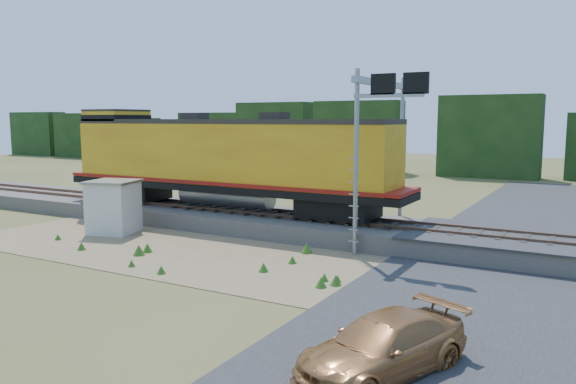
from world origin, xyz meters
The scene contains 11 objects.
ground centered at (0.00, 0.00, 0.00)m, with size 140.00×140.00×0.00m, color #475123.
ballast centered at (0.00, 6.00, 0.40)m, with size 70.00×5.00×0.80m, color slate.
rails centered at (0.00, 6.00, 0.88)m, with size 70.00×1.54×0.16m.
dirt_shoulder centered at (-2.00, 0.50, 0.01)m, with size 26.00×8.00×0.03m, color #8C7754.
road centered at (7.00, 0.74, 0.09)m, with size 7.00×66.00×0.86m.
tree_line_north centered at (0.00, 38.00, 3.07)m, with size 130.00×3.00×6.50m.
weed_clumps centered at (-3.50, 0.10, 0.00)m, with size 15.00×6.20×0.56m, color #305F1B, non-canonical shape.
locomotive centered at (-6.58, 6.00, 3.44)m, with size 19.47×2.97×5.02m.
shed centered at (-9.70, 1.59, 1.29)m, with size 2.67×2.67×2.55m.
signal_gantry centered at (2.42, 5.32, 5.52)m, with size 2.93×6.20×7.38m.
car centered at (6.70, -6.36, 0.63)m, with size 1.76×4.33×1.26m, color #AE7540.
Camera 1 is at (10.57, -17.30, 5.44)m, focal length 35.00 mm.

